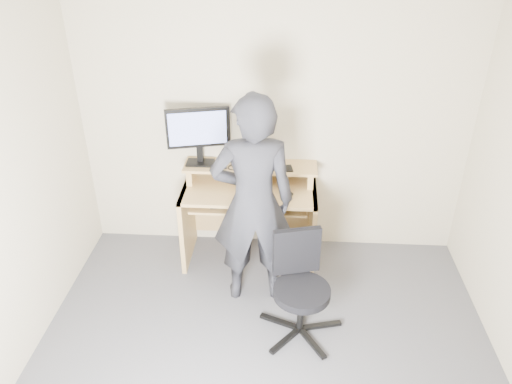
# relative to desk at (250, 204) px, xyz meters

# --- Properties ---
(ground) EXTENTS (3.50, 3.50, 0.00)m
(ground) POSITION_rel_desk_xyz_m (0.20, -1.53, -0.55)
(ground) COLOR #58585D
(ground) RESTS_ON ground
(back_wall) EXTENTS (3.50, 0.02, 2.50)m
(back_wall) POSITION_rel_desk_xyz_m (0.20, 0.22, 0.70)
(back_wall) COLOR #BCAD96
(back_wall) RESTS_ON ground
(ceiling) EXTENTS (3.50, 3.50, 0.02)m
(ceiling) POSITION_rel_desk_xyz_m (0.20, -1.53, 1.95)
(ceiling) COLOR white
(ceiling) RESTS_ON back_wall
(desk) EXTENTS (1.20, 0.60, 0.91)m
(desk) POSITION_rel_desk_xyz_m (0.00, 0.00, 0.00)
(desk) COLOR tan
(desk) RESTS_ON ground
(monitor) EXTENTS (0.55, 0.17, 0.53)m
(monitor) POSITION_rel_desk_xyz_m (-0.46, 0.07, 0.68)
(monitor) COLOR black
(monitor) RESTS_ON desk
(external_drive) EXTENTS (0.09, 0.14, 0.20)m
(external_drive) POSITION_rel_desk_xyz_m (0.03, 0.09, 0.46)
(external_drive) COLOR black
(external_drive) RESTS_ON desk
(travel_mug) EXTENTS (0.11, 0.11, 0.19)m
(travel_mug) POSITION_rel_desk_xyz_m (0.02, 0.08, 0.46)
(travel_mug) COLOR #B8B8BD
(travel_mug) RESTS_ON desk
(smartphone) EXTENTS (0.09, 0.14, 0.01)m
(smartphone) POSITION_rel_desk_xyz_m (0.34, 0.02, 0.37)
(smartphone) COLOR black
(smartphone) RESTS_ON desk
(charger) EXTENTS (0.05, 0.05, 0.03)m
(charger) POSITION_rel_desk_xyz_m (-0.23, -0.00, 0.38)
(charger) COLOR black
(charger) RESTS_ON desk
(headphones) EXTENTS (0.18, 0.18, 0.06)m
(headphones) POSITION_rel_desk_xyz_m (-0.19, 0.10, 0.37)
(headphones) COLOR silver
(headphones) RESTS_ON desk
(keyboard) EXTENTS (0.48, 0.23, 0.03)m
(keyboard) POSITION_rel_desk_xyz_m (-0.11, -0.17, 0.12)
(keyboard) COLOR black
(keyboard) RESTS_ON desk
(mouse) EXTENTS (0.10, 0.06, 0.04)m
(mouse) POSITION_rel_desk_xyz_m (0.34, -0.18, 0.22)
(mouse) COLOR black
(mouse) RESTS_ON desk
(office_chair) EXTENTS (0.66, 0.64, 0.83)m
(office_chair) POSITION_rel_desk_xyz_m (0.45, -0.97, -0.09)
(office_chair) COLOR black
(office_chair) RESTS_ON ground
(person) EXTENTS (0.71, 0.52, 1.82)m
(person) POSITION_rel_desk_xyz_m (0.07, -0.58, 0.36)
(person) COLOR black
(person) RESTS_ON ground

